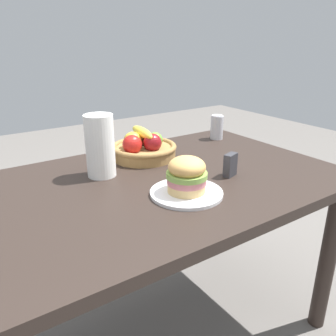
{
  "coord_description": "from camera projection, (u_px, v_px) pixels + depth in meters",
  "views": [
    {
      "loc": [
        -0.67,
        -1.03,
        1.26
      ],
      "look_at": [
        -0.0,
        -0.05,
        0.81
      ],
      "focal_mm": 37.07,
      "sensor_mm": 36.0,
      "label": 1
    }
  ],
  "objects": [
    {
      "name": "plate",
      "position": [
        186.0,
        193.0,
        1.19
      ],
      "size": [
        0.25,
        0.25,
        0.01
      ],
      "primitive_type": "cylinder",
      "color": "white",
      "rests_on": "dining_table"
    },
    {
      "name": "napkin_holder",
      "position": [
        230.0,
        165.0,
        1.34
      ],
      "size": [
        0.07,
        0.05,
        0.09
      ],
      "primitive_type": "cube",
      "rotation": [
        0.0,
        0.0,
        0.31
      ],
      "color": "#333338",
      "rests_on": "dining_table"
    },
    {
      "name": "paper_towel_roll",
      "position": [
        100.0,
        146.0,
        1.31
      ],
      "size": [
        0.11,
        0.11,
        0.24
      ],
      "primitive_type": "cylinder",
      "color": "white",
      "rests_on": "dining_table"
    },
    {
      "name": "dining_table",
      "position": [
        161.0,
        202.0,
        1.36
      ],
      "size": [
        1.4,
        0.9,
        0.75
      ],
      "color": "#2D231E",
      "rests_on": "ground_plane"
    },
    {
      "name": "soda_can",
      "position": [
        217.0,
        127.0,
        1.82
      ],
      "size": [
        0.07,
        0.07,
        0.13
      ],
      "color": "silver",
      "rests_on": "dining_table"
    },
    {
      "name": "fruit_basket",
      "position": [
        143.0,
        147.0,
        1.53
      ],
      "size": [
        0.29,
        0.29,
        0.14
      ],
      "color": "#9E7542",
      "rests_on": "dining_table"
    },
    {
      "name": "sandwich",
      "position": [
        187.0,
        175.0,
        1.17
      ],
      "size": [
        0.14,
        0.14,
        0.13
      ],
      "color": "#E5BC75",
      "rests_on": "plate"
    },
    {
      "name": "ground_plane",
      "position": [
        162.0,
        329.0,
        1.59
      ],
      "size": [
        8.0,
        8.0,
        0.0
      ],
      "primitive_type": "plane",
      "color": "slate"
    }
  ]
}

